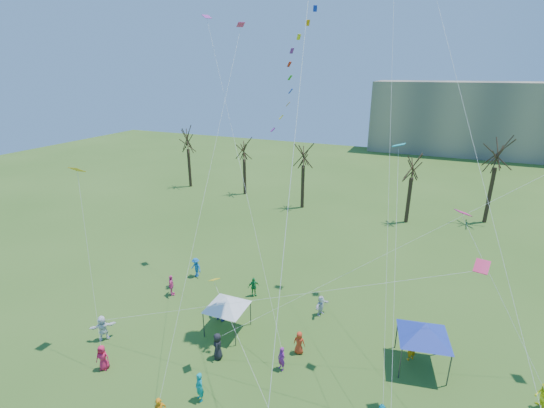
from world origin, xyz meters
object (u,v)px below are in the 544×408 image
at_px(distant_building, 523,120).
at_px(big_box_kite, 301,61).
at_px(canopy_tent_white, 227,302).
at_px(canopy_tent_blue, 424,330).

xyz_separation_m(distant_building, big_box_kite, (-23.51, -72.62, 10.12)).
height_order(canopy_tent_white, canopy_tent_blue, canopy_tent_blue).
xyz_separation_m(big_box_kite, canopy_tent_white, (-4.41, -1.40, -15.30)).
distance_m(big_box_kite, canopy_tent_white, 15.98).
relative_size(distant_building, big_box_kite, 2.57).
height_order(big_box_kite, canopy_tent_white, big_box_kite).
height_order(big_box_kite, canopy_tent_blue, big_box_kite).
xyz_separation_m(distant_building, canopy_tent_blue, (-15.46, -72.29, -4.90)).
bearing_deg(big_box_kite, canopy_tent_white, -162.40).
relative_size(distant_building, canopy_tent_white, 16.37).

